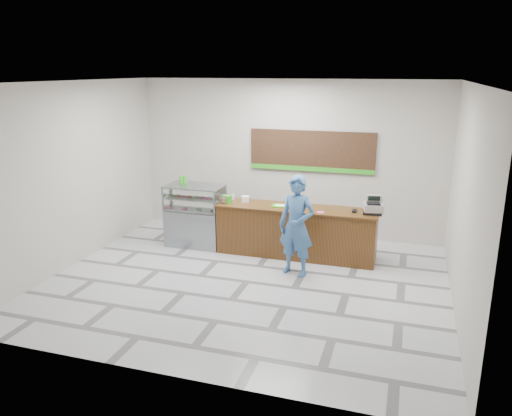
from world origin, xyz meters
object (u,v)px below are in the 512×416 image
(sales_counter, at_px, (296,232))
(serving_tray, at_px, (280,206))
(cash_register, at_px, (373,207))
(customer, at_px, (297,226))
(display_case, at_px, (195,215))

(sales_counter, xyz_separation_m, serving_tray, (-0.34, -0.01, 0.52))
(cash_register, height_order, customer, customer)
(sales_counter, bearing_deg, serving_tray, -177.52)
(display_case, relative_size, customer, 0.71)
(display_case, distance_m, serving_tray, 1.92)
(sales_counter, relative_size, customer, 1.74)
(sales_counter, distance_m, customer, 1.02)
(sales_counter, distance_m, display_case, 2.23)
(serving_tray, height_order, customer, customer)
(cash_register, bearing_deg, serving_tray, 168.89)
(sales_counter, height_order, cash_register, cash_register)
(sales_counter, bearing_deg, cash_register, 0.86)
(cash_register, distance_m, serving_tray, 1.84)
(cash_register, xyz_separation_m, customer, (-1.29, -0.93, -0.22))
(sales_counter, height_order, customer, customer)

